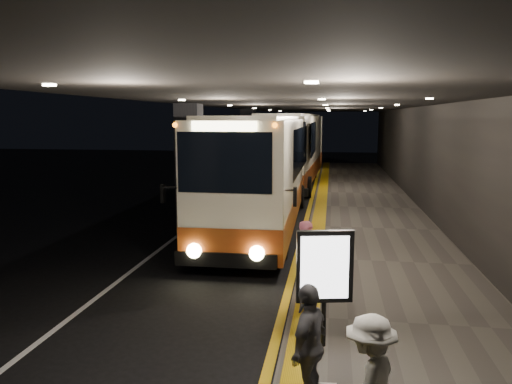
% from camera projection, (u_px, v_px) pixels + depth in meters
% --- Properties ---
extents(ground, '(90.00, 90.00, 0.00)m').
position_uv_depth(ground, '(204.00, 269.00, 13.13)').
color(ground, black).
extents(lane_line_white, '(0.12, 50.00, 0.01)m').
position_uv_depth(lane_line_white, '(191.00, 226.00, 18.28)').
color(lane_line_white, silver).
rests_on(lane_line_white, ground).
extents(kerb_stripe_yellow, '(0.18, 50.00, 0.01)m').
position_uv_depth(kerb_stripe_yellow, '(304.00, 230.00, 17.66)').
color(kerb_stripe_yellow, gold).
rests_on(kerb_stripe_yellow, ground).
extents(sidewalk, '(4.50, 50.00, 0.15)m').
position_uv_depth(sidewalk, '(373.00, 230.00, 17.30)').
color(sidewalk, '#514C44').
rests_on(sidewalk, ground).
extents(tactile_strip, '(0.50, 50.00, 0.01)m').
position_uv_depth(tactile_strip, '(318.00, 226.00, 17.57)').
color(tactile_strip, gold).
rests_on(tactile_strip, sidewalk).
extents(terminal_wall, '(0.10, 50.00, 6.00)m').
position_uv_depth(terminal_wall, '(446.00, 146.00, 16.53)').
color(terminal_wall, black).
rests_on(terminal_wall, ground).
extents(support_columns, '(0.80, 24.80, 4.40)m').
position_uv_depth(support_columns, '(190.00, 169.00, 16.93)').
color(support_columns, black).
rests_on(support_columns, ground).
extents(canopy, '(9.00, 50.00, 0.40)m').
position_uv_depth(canopy, '(310.00, 98.00, 16.96)').
color(canopy, black).
rests_on(canopy, support_columns).
extents(coach_main, '(2.77, 12.48, 3.87)m').
position_uv_depth(coach_main, '(261.00, 177.00, 17.73)').
color(coach_main, beige).
rests_on(coach_main, ground).
extents(coach_second, '(3.09, 12.81, 4.00)m').
position_uv_depth(coach_second, '(291.00, 153.00, 28.53)').
color(coach_second, beige).
rests_on(coach_second, ground).
extents(coach_third, '(3.43, 12.85, 3.99)m').
position_uv_depth(coach_third, '(304.00, 141.00, 43.12)').
color(coach_third, beige).
rests_on(coach_third, ground).
extents(passenger_boarding, '(0.60, 0.72, 1.68)m').
position_uv_depth(passenger_boarding, '(307.00, 260.00, 10.45)').
color(passenger_boarding, '#DB667D').
rests_on(passenger_boarding, sidewalk).
extents(passenger_waiting_white, '(0.87, 1.15, 1.62)m').
position_uv_depth(passenger_waiting_white, '(370.00, 384.00, 5.65)').
color(passenger_waiting_white, silver).
rests_on(passenger_waiting_white, sidewalk).
extents(passenger_waiting_grey, '(0.80, 1.09, 1.68)m').
position_uv_depth(passenger_waiting_grey, '(309.00, 345.00, 6.54)').
color(passenger_waiting_grey, '#525257').
rests_on(passenger_waiting_grey, sidewalk).
extents(info_sign, '(0.94, 0.30, 1.98)m').
position_uv_depth(info_sign, '(325.00, 269.00, 8.17)').
color(info_sign, black).
rests_on(info_sign, sidewalk).
extents(stanchion_post, '(0.05, 0.05, 1.10)m').
position_uv_depth(stanchion_post, '(320.00, 258.00, 11.64)').
color(stanchion_post, black).
rests_on(stanchion_post, sidewalk).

